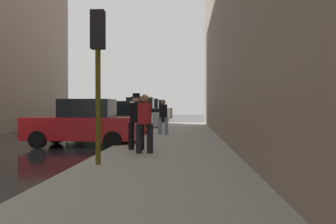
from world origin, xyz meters
TOP-DOWN VIEW (x-y plane):
  - sidewalk at (6.00, 0.00)m, footprint 4.00×40.00m
  - parked_red_hatchback at (2.65, 1.44)m, footprint 4.23×2.12m
  - parked_dark_green_sedan at (2.65, 6.70)m, footprint 4.26×2.17m
  - parked_silver_sedan at (2.65, 12.01)m, footprint 4.25×2.15m
  - parked_black_suv at (2.65, 17.12)m, footprint 4.61×2.08m
  - parked_white_van at (2.65, 22.14)m, footprint 4.64×2.13m
  - parked_bronze_suv at (2.65, 27.47)m, footprint 4.61×2.09m
  - fire_hydrant at (4.45, 5.11)m, footprint 0.42×0.22m
  - traffic_light at (4.50, -3.89)m, footprint 0.32×0.32m
  - pedestrian_with_fedora at (4.98, -0.86)m, footprint 0.50×0.41m
  - pedestrian_in_red_jacket at (5.34, -1.74)m, footprint 0.53×0.48m
  - pedestrian_in_jeans at (5.38, 5.78)m, footprint 0.52×0.44m

SIDE VIEW (x-z plane):
  - sidewalk at x=6.00m, z-range 0.00..0.15m
  - fire_hydrant at x=4.45m, z-range 0.15..0.85m
  - parked_red_hatchback at x=2.65m, z-range -0.05..1.74m
  - parked_dark_green_sedan at x=2.65m, z-range -0.05..1.74m
  - parked_silver_sedan at x=2.65m, z-range -0.05..1.74m
  - parked_black_suv at x=2.65m, z-range -0.09..2.16m
  - parked_white_van at x=2.65m, z-range -0.09..2.16m
  - parked_bronze_suv at x=2.65m, z-range -0.09..2.16m
  - pedestrian_in_red_jacket at x=5.34m, z-range 0.25..1.96m
  - pedestrian_in_jeans at x=5.38m, z-range 0.25..1.96m
  - pedestrian_with_fedora at x=4.98m, z-range 0.25..2.02m
  - traffic_light at x=4.50m, z-range 0.96..4.56m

